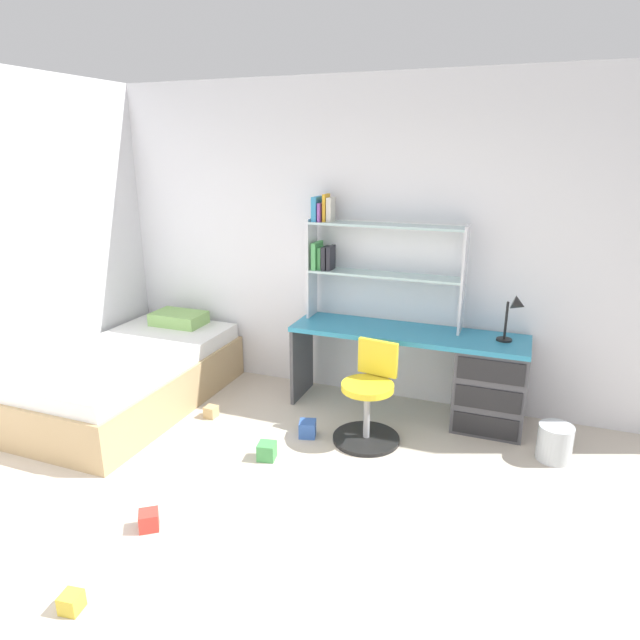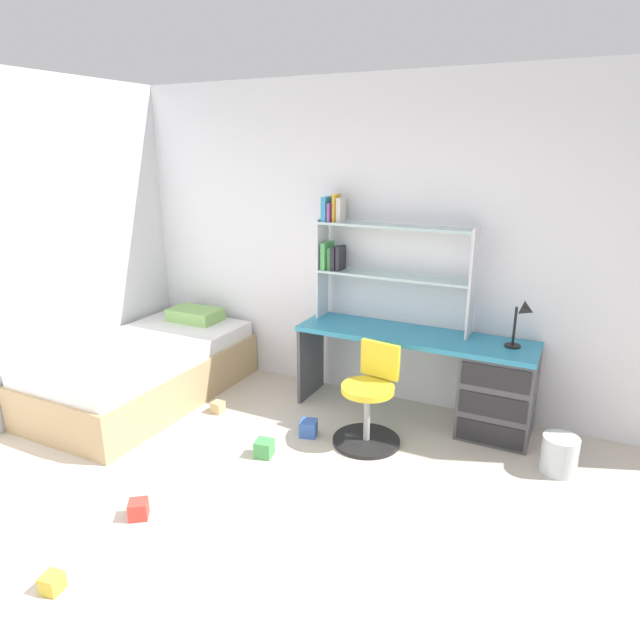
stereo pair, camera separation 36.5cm
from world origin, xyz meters
The scene contains 13 objects.
ground_plane centered at (0.00, 0.00, -0.01)m, with size 6.03×6.49×0.02m, color beige.
room_shell centered at (-1.32, 1.34, 1.38)m, with size 6.03×6.49×2.76m.
desk centered at (0.83, 2.46, 0.41)m, with size 1.93×0.52×0.73m.
bookshelf_hutch centered at (-0.11, 2.61, 1.34)m, with size 1.33×0.22×1.08m.
desk_lamp centered at (1.13, 2.47, 0.99)m, with size 0.20×0.17×0.38m.
swivel_chair centered at (0.16, 1.91, 0.30)m, with size 0.52×0.52×0.77m.
bed_platform centered at (-1.94, 1.74, 0.26)m, with size 1.11×1.99×0.65m.
waste_bin centered at (1.51, 2.11, 0.13)m, with size 0.25×0.25×0.27m, color silver.
toy_block_yellow_0 centered at (-0.73, -0.23, 0.05)m, with size 0.10×0.10×0.10m, color gold.
toy_block_green_1 centered at (-0.45, 1.36, 0.06)m, with size 0.12×0.12×0.12m, color #479E51.
toy_block_blue_2 centered at (-0.30, 1.77, 0.06)m, with size 0.13×0.13×0.13m, color #3860B7.
toy_block_natural_3 centered at (-1.18, 1.78, 0.05)m, with size 0.10×0.10×0.10m, color tan.
toy_block_red_4 centered at (-0.77, 0.41, 0.06)m, with size 0.11×0.11×0.11m, color red.
Camera 2 is at (1.51, -1.65, 2.17)m, focal length 30.75 mm.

